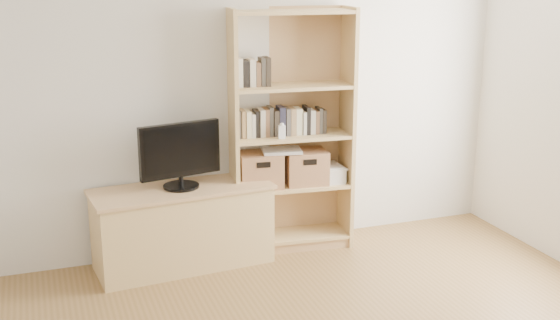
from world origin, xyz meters
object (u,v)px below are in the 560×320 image
baby_monitor (282,132)px  basket_left (260,170)px  laptop (282,151)px  basket_right (306,167)px  tv_stand (183,228)px  television (180,156)px  bookshelf (291,132)px

baby_monitor → basket_left: (-0.14, 0.12, -0.32)m
baby_monitor → laptop: 0.20m
basket_right → laptop: bearing=-173.8°
tv_stand → laptop: 0.99m
baby_monitor → basket_right: 0.41m
television → basket_left: size_ratio=1.88×
basket_right → laptop: laptop is taller
television → tv_stand: bearing=0.0°
basket_right → tv_stand: bearing=-169.5°
bookshelf → laptop: 0.17m
tv_stand → basket_left: 0.77m
bookshelf → television: bookshelf is taller
baby_monitor → laptop: (0.03, 0.09, -0.17)m
baby_monitor → television: bearing=-173.3°
television → basket_left: (0.66, 0.09, -0.20)m
bookshelf → laptop: bookshelf is taller
baby_monitor → basket_left: baby_monitor is taller
television → basket_right: size_ratio=1.91×
tv_stand → bookshelf: bookshelf is taller
tv_stand → basket_left: (0.66, 0.09, 0.38)m
tv_stand → basket_right: bearing=-2.0°
bookshelf → baby_monitor: 0.16m
tv_stand → bookshelf: bearing=-0.6°
baby_monitor → bookshelf: bearing=48.2°
basket_left → baby_monitor: bearing=-32.5°
laptop → bookshelf: bearing=19.5°
bookshelf → laptop: size_ratio=6.37×
basket_right → baby_monitor: bearing=-153.6°
television → basket_right: 1.06m
basket_right → television: bearing=-169.5°
bookshelf → basket_right: bookshelf is taller
tv_stand → basket_right: (1.04, 0.06, 0.38)m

